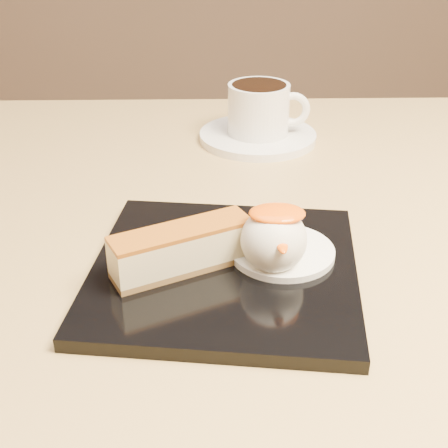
{
  "coord_description": "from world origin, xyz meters",
  "views": [
    {
      "loc": [
        -0.05,
        -0.53,
        1.01
      ],
      "look_at": [
        -0.04,
        -0.07,
        0.76
      ],
      "focal_mm": 50.0,
      "sensor_mm": 36.0,
      "label": 1
    }
  ],
  "objects_px": {
    "dessert_plate": "(225,271)",
    "ice_cream_scoop": "(274,240)",
    "cheesecake": "(182,249)",
    "saucer": "(258,136)",
    "coffee_cup": "(260,108)",
    "table": "(258,349)"
  },
  "relations": [
    {
      "from": "dessert_plate",
      "to": "ice_cream_scoop",
      "type": "xyz_separation_m",
      "value": [
        0.04,
        -0.01,
        0.03
      ]
    },
    {
      "from": "dessert_plate",
      "to": "coffee_cup",
      "type": "height_order",
      "value": "coffee_cup"
    },
    {
      "from": "table",
      "to": "ice_cream_scoop",
      "type": "height_order",
      "value": "ice_cream_scoop"
    },
    {
      "from": "dessert_plate",
      "to": "table",
      "type": "bearing_deg",
      "value": 66.53
    },
    {
      "from": "dessert_plate",
      "to": "saucer",
      "type": "relative_size",
      "value": 1.47
    },
    {
      "from": "cheesecake",
      "to": "ice_cream_scoop",
      "type": "height_order",
      "value": "ice_cream_scoop"
    },
    {
      "from": "coffee_cup",
      "to": "table",
      "type": "bearing_deg",
      "value": -89.42
    },
    {
      "from": "cheesecake",
      "to": "saucer",
      "type": "relative_size",
      "value": 0.8
    },
    {
      "from": "table",
      "to": "saucer",
      "type": "distance_m",
      "value": 0.28
    },
    {
      "from": "table",
      "to": "saucer",
      "type": "relative_size",
      "value": 5.33
    },
    {
      "from": "table",
      "to": "dessert_plate",
      "type": "distance_m",
      "value": 0.19
    },
    {
      "from": "dessert_plate",
      "to": "coffee_cup",
      "type": "relative_size",
      "value": 2.11
    },
    {
      "from": "table",
      "to": "saucer",
      "type": "bearing_deg",
      "value": 87.25
    },
    {
      "from": "dessert_plate",
      "to": "coffee_cup",
      "type": "distance_m",
      "value": 0.32
    },
    {
      "from": "ice_cream_scoop",
      "to": "saucer",
      "type": "distance_m",
      "value": 0.32
    },
    {
      "from": "dessert_plate",
      "to": "ice_cream_scoop",
      "type": "height_order",
      "value": "ice_cream_scoop"
    },
    {
      "from": "table",
      "to": "dessert_plate",
      "type": "relative_size",
      "value": 3.64
    },
    {
      "from": "coffee_cup",
      "to": "dessert_plate",
      "type": "bearing_deg",
      "value": -95.48
    },
    {
      "from": "dessert_plate",
      "to": "ice_cream_scoop",
      "type": "relative_size",
      "value": 4.04
    },
    {
      "from": "saucer",
      "to": "coffee_cup",
      "type": "distance_m",
      "value": 0.04
    },
    {
      "from": "cheesecake",
      "to": "saucer",
      "type": "distance_m",
      "value": 0.33
    },
    {
      "from": "cheesecake",
      "to": "saucer",
      "type": "xyz_separation_m",
      "value": [
        0.08,
        0.32,
        -0.03
      ]
    }
  ]
}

